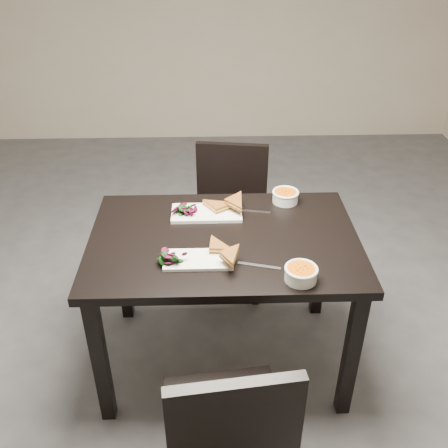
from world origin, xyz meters
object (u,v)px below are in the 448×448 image
at_px(plate_near, 198,260).
at_px(soup_bowl_near, 301,273).
at_px(soup_bowl_far, 285,196).
at_px(table, 224,255).
at_px(chair_far, 230,209).
at_px(plate_far, 207,213).
at_px(chair_near, 229,430).

bearing_deg(plate_near, soup_bowl_near, -18.61).
xyz_separation_m(plate_near, soup_bowl_near, (0.40, -0.14, 0.03)).
bearing_deg(soup_bowl_far, table, -135.37).
xyz_separation_m(chair_far, soup_bowl_near, (0.23, -1.01, 0.30)).
distance_m(chair_far, plate_far, 0.58).
relative_size(table, soup_bowl_near, 9.05).
relative_size(table, plate_far, 3.61).
xyz_separation_m(plate_near, plate_far, (0.03, 0.37, 0.00)).
bearing_deg(soup_bowl_far, soup_bowl_near, -92.07).
height_order(chair_far, plate_far, chair_far).
xyz_separation_m(chair_near, chair_far, (0.06, 1.48, 0.00)).
distance_m(chair_near, plate_far, 1.02).
height_order(table, plate_far, plate_far).
relative_size(chair_far, plate_near, 2.96).
relative_size(chair_near, plate_far, 2.56).
relative_size(plate_far, soup_bowl_far, 2.51).
xyz_separation_m(table, chair_far, (0.06, 0.70, -0.17)).
distance_m(chair_far, soup_bowl_far, 0.55).
bearing_deg(table, chair_near, -90.56).
distance_m(table, plate_far, 0.24).
relative_size(chair_near, plate_near, 2.96).
bearing_deg(chair_far, table, -86.75).
height_order(plate_near, soup_bowl_near, soup_bowl_near).
relative_size(plate_near, soup_bowl_far, 2.17).
height_order(chair_far, soup_bowl_far, chair_far).
height_order(table, soup_bowl_far, soup_bowl_far).
distance_m(soup_bowl_near, plate_far, 0.63).
bearing_deg(table, plate_far, 111.18).
xyz_separation_m(chair_near, soup_bowl_far, (0.32, 1.09, 0.30)).
distance_m(table, chair_far, 0.72).
bearing_deg(chair_near, chair_far, 80.69).
relative_size(table, plate_near, 4.18).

